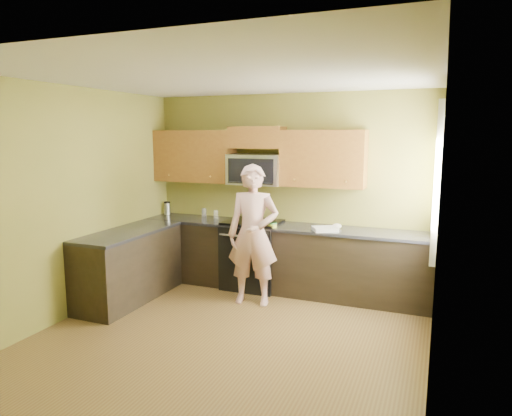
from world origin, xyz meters
The scene contains 27 objects.
floor centered at (0.00, 0.00, 0.00)m, with size 4.00×4.00×0.00m, color brown.
ceiling centered at (0.00, 0.00, 2.70)m, with size 4.00×4.00×0.00m, color white.
wall_back centered at (0.00, 2.00, 1.35)m, with size 4.00×4.00×0.00m, color olive.
wall_front centered at (0.00, -2.00, 1.35)m, with size 4.00×4.00×0.00m, color olive.
wall_left centered at (-2.00, 0.00, 1.35)m, with size 4.00×4.00×0.00m, color olive.
wall_right centered at (2.00, 0.00, 1.35)m, with size 4.00×4.00×0.00m, color olive.
cabinet_back_run centered at (0.00, 1.70, 0.44)m, with size 4.00×0.60×0.88m, color black.
cabinet_left_run centered at (-1.70, 0.60, 0.44)m, with size 0.60×1.60×0.88m, color black.
countertop_back centered at (0.00, 1.69, 0.90)m, with size 4.00×0.62×0.04m, color black.
countertop_left centered at (-1.69, 0.60, 0.90)m, with size 0.62×1.60×0.04m, color black.
stove centered at (-0.40, 1.68, 0.47)m, with size 0.76×0.65×0.95m, color black, non-canonical shape.
microwave centered at (-0.40, 1.80, 1.45)m, with size 0.76×0.40×0.42m, color silver, non-canonical shape.
upper_cab_left centered at (-1.39, 1.83, 1.45)m, with size 1.22×0.33×0.75m, color brown, non-canonical shape.
upper_cab_right centered at (0.54, 1.83, 1.45)m, with size 1.12×0.33×0.75m, color brown, non-canonical shape.
upper_cab_over_mw centered at (-0.40, 1.83, 2.10)m, with size 0.76×0.33×0.30m, color brown.
window centered at (1.98, 1.20, 1.65)m, with size 0.06×1.06×1.66m, color white, non-canonical shape.
woman centered at (-0.16, 1.09, 0.89)m, with size 0.65×0.43×1.78m, color #CF7167.
frying_pan centered at (-0.31, 1.42, 0.95)m, with size 0.27×0.47×0.06m, color black, non-canonical shape.
butter_tub centered at (-0.04, 1.49, 0.92)m, with size 0.12×0.12×0.09m, color #D0DB39, non-canonical shape.
toast_slice centered at (0.64, 1.65, 0.93)m, with size 0.11×0.11×0.01m, color #B27F47.
napkin_a centered at (-0.20, 1.51, 0.95)m, with size 0.11×0.12×0.06m, color silver.
napkin_b centered at (0.77, 1.74, 0.95)m, with size 0.12×0.13×0.07m, color silver.
dish_towel centered at (0.66, 1.53, 0.95)m, with size 0.30×0.24×0.05m, color silver.
travel_mug centered at (-1.90, 1.85, 0.92)m, with size 0.09×0.09×0.20m, color silver, non-canonical shape.
glass_a centered at (-1.29, 1.92, 0.98)m, with size 0.07×0.07×0.12m, color silver.
glass_b centered at (-1.28, 1.89, 0.98)m, with size 0.07×0.07×0.12m, color silver.
glass_c centered at (-1.04, 1.81, 0.98)m, with size 0.07×0.07×0.12m, color silver.
Camera 1 is at (2.01, -4.20, 2.14)m, focal length 32.54 mm.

